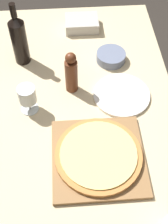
# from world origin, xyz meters

# --- Properties ---
(ground_plane) EXTENTS (12.00, 12.00, 0.00)m
(ground_plane) POSITION_xyz_m (0.00, 0.00, 0.00)
(ground_plane) COLOR #2D2823
(dining_table) EXTENTS (0.86, 1.57, 0.75)m
(dining_table) POSITION_xyz_m (0.00, 0.00, 0.65)
(dining_table) COLOR #CCB78E
(dining_table) RESTS_ON ground_plane
(cutting_board) EXTENTS (0.36, 0.36, 0.02)m
(cutting_board) POSITION_xyz_m (0.05, -0.22, 0.75)
(cutting_board) COLOR olive
(cutting_board) RESTS_ON dining_table
(pizza) EXTENTS (0.34, 0.34, 0.02)m
(pizza) POSITION_xyz_m (0.05, -0.22, 0.78)
(pizza) COLOR #BC7A3D
(pizza) RESTS_ON cutting_board
(wine_bottle) EXTENTS (0.07, 0.07, 0.32)m
(wine_bottle) POSITION_xyz_m (-0.27, 0.36, 0.88)
(wine_bottle) COLOR black
(wine_bottle) RESTS_ON dining_table
(pepper_mill) EXTENTS (0.06, 0.06, 0.21)m
(pepper_mill) POSITION_xyz_m (-0.03, 0.16, 0.85)
(pepper_mill) COLOR #5B2D19
(pepper_mill) RESTS_ON dining_table
(wine_glass) EXTENTS (0.08, 0.08, 0.13)m
(wine_glass) POSITION_xyz_m (-0.22, 0.05, 0.84)
(wine_glass) COLOR silver
(wine_glass) RESTS_ON dining_table
(small_bowl) EXTENTS (0.14, 0.14, 0.04)m
(small_bowl) POSITION_xyz_m (0.17, 0.33, 0.77)
(small_bowl) COLOR slate
(small_bowl) RESTS_ON dining_table
(dinner_plate) EXTENTS (0.26, 0.26, 0.01)m
(dinner_plate) POSITION_xyz_m (0.19, 0.10, 0.75)
(dinner_plate) COLOR silver
(dinner_plate) RESTS_ON dining_table
(food_container) EXTENTS (0.18, 0.14, 0.06)m
(food_container) POSITION_xyz_m (0.04, 0.59, 0.77)
(food_container) COLOR #BCB7AD
(food_container) RESTS_ON dining_table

